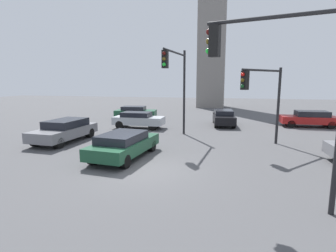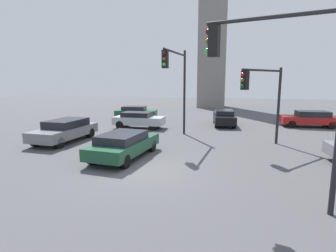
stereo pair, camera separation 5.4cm
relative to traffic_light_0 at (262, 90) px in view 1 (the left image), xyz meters
The scene contains 11 objects.
ground_plane 8.21m from the traffic_light_0, 135.91° to the right, with size 105.42×105.42×0.00m, color #4C4C4F.
traffic_light_0 is the anchor object (origin of this frame).
traffic_light_1 5.37m from the traffic_light_0, 167.48° to the left, with size 0.66×4.49×5.96m.
traffic_light_3 7.54m from the traffic_light_0, 93.16° to the right, with size 3.91×1.20×5.98m.
car_0 10.49m from the traffic_light_0, 152.82° to the left, with size 4.08×1.72×1.34m.
car_1 8.26m from the traffic_light_0, 151.35° to the right, with size 2.43×4.77×1.29m.
car_2 12.32m from the traffic_light_0, behind, with size 2.24×4.85×1.40m.
car_3 10.23m from the traffic_light_0, 60.55° to the left, with size 4.52×1.95×1.36m.
car_5 8.55m from the traffic_light_0, 106.09° to the left, with size 2.16×4.40×1.34m.
car_6 14.82m from the traffic_light_0, 139.34° to the left, with size 4.25×2.26×1.34m.
skyline_tower 27.20m from the traffic_light_0, 100.53° to the left, with size 3.90×3.90×25.27m, color gray.
Camera 1 is at (3.67, -10.87, 3.81)m, focal length 28.76 mm.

